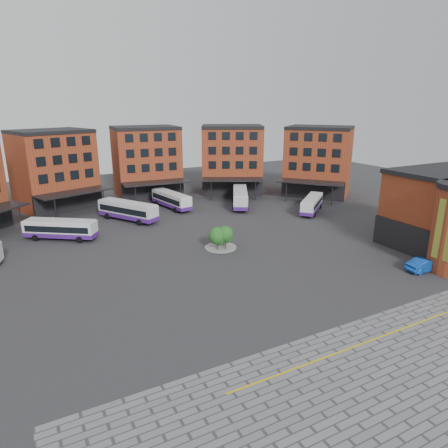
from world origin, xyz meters
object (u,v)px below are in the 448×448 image
bus_b (60,229)px  bus_f (312,204)px  bus_d (171,200)px  blue_car (425,265)px  tree_island (222,236)px  bus_c (128,210)px  bus_e (240,197)px

bus_b → bus_f: size_ratio=1.09×
bus_d → blue_car: 45.14m
tree_island → bus_c: size_ratio=0.39×
tree_island → bus_e: bearing=54.0°
bus_b → bus_f: (42.55, -5.12, -0.08)m
bus_b → bus_c: (11.34, 5.22, 0.14)m
bus_c → blue_car: bus_c is taller
bus_d → blue_car: size_ratio=2.31×
bus_b → blue_car: bus_b is taller
bus_b → bus_e: (33.12, 4.80, 0.16)m
bus_e → blue_car: bus_e is taller
tree_island → bus_b: tree_island is taller
bus_c → bus_d: 10.48m
bus_d → bus_e: 13.23m
bus_f → bus_d: bearing=-164.3°
bus_d → bus_e: (12.30, -4.88, 0.13)m
bus_b → bus_f: bus_b is taller
tree_island → bus_e: tree_island is taller
bus_b → bus_c: 12.48m
bus_c → bus_f: 32.88m
bus_f → blue_car: 27.89m
bus_d → bus_f: (21.73, -14.79, -0.11)m
tree_island → bus_b: 23.98m
bus_b → bus_d: 22.96m
bus_b → bus_d: (20.82, 9.68, 0.03)m
bus_d → blue_car: bus_d is taller
tree_island → bus_f: 25.39m
bus_c → bus_f: bearing=-49.6°
bus_c → blue_car: bearing=-86.9°
bus_b → bus_e: 33.47m
blue_car → tree_island: bearing=49.5°
bus_b → bus_d: bus_d is taller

